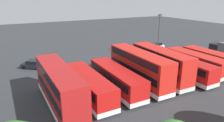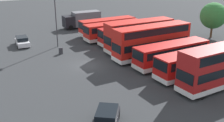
{
  "view_description": "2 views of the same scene",
  "coord_description": "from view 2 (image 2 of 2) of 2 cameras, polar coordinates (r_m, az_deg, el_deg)",
  "views": [
    {
      "loc": [
        16.92,
        29.99,
        11.58
      ],
      "look_at": [
        1.63,
        1.33,
        1.17
      ],
      "focal_mm": 32.26,
      "sensor_mm": 36.0,
      "label": 1
    },
    {
      "loc": [
        30.27,
        -13.66,
        12.66
      ],
      "look_at": [
        2.66,
        2.02,
        1.08
      ],
      "focal_mm": 43.86,
      "sensor_mm": 36.0,
      "label": 2
    }
  ],
  "objects": [
    {
      "name": "bus_single_deck_sixth",
      "position": [
        35.68,
        12.32,
        1.54
      ],
      "size": [
        2.63,
        10.62,
        2.95
      ],
      "color": "#B71411",
      "rests_on": "ground"
    },
    {
      "name": "waste_bin_yellow",
      "position": [
        40.41,
        -10.63,
        2.13
      ],
      "size": [
        0.6,
        0.6,
        0.95
      ],
      "primitive_type": "cylinder",
      "color": "#333338",
      "rests_on": "ground"
    },
    {
      "name": "box_truck_blue",
      "position": [
        56.04,
        -6.18,
        8.65
      ],
      "size": [
        2.83,
        7.6,
        3.2
      ],
      "color": "#595960",
      "rests_on": "ground"
    },
    {
      "name": "lamp_post_tall",
      "position": [
        43.0,
        -11.66,
        9.17
      ],
      "size": [
        0.7,
        0.3,
        8.34
      ],
      "color": "#38383D",
      "rests_on": "ground"
    },
    {
      "name": "bus_double_decker_fifth",
      "position": [
        37.96,
        8.35,
        4.22
      ],
      "size": [
        2.61,
        11.48,
        4.55
      ],
      "color": "red",
      "rests_on": "ground"
    },
    {
      "name": "bus_single_deck_near_end",
      "position": [
        50.06,
        -0.92,
        7.29
      ],
      "size": [
        2.68,
        10.5,
        2.95
      ],
      "color": "red",
      "rests_on": "ground"
    },
    {
      "name": "bus_double_decker_fourth",
      "position": [
        40.84,
        5.74,
        5.45
      ],
      "size": [
        2.9,
        10.79,
        4.55
      ],
      "color": "red",
      "rests_on": "ground"
    },
    {
      "name": "ground_plane",
      "position": [
        35.54,
        -4.96,
        -0.91
      ],
      "size": [
        140.0,
        140.0,
        0.0
      ],
      "primitive_type": "plane",
      "color": "#2D3033"
    },
    {
      "name": "car_hatchback_silver",
      "position": [
        45.95,
        -18.22,
        3.93
      ],
      "size": [
        4.23,
        2.11,
        1.43
      ],
      "color": "silver",
      "rests_on": "ground"
    },
    {
      "name": "bus_single_deck_third",
      "position": [
        44.41,
        3.77,
        5.6
      ],
      "size": [
        2.63,
        10.63,
        2.95
      ],
      "color": "#B71411",
      "rests_on": "ground"
    },
    {
      "name": "bus_single_deck_seventh",
      "position": [
        33.23,
        16.89,
        -0.27
      ],
      "size": [
        2.72,
        10.55,
        2.95
      ],
      "color": "#B71411",
      "rests_on": "ground"
    },
    {
      "name": "car_small_green",
      "position": [
        22.6,
        -1.12,
        -11.92
      ],
      "size": [
        4.23,
        3.82,
        1.43
      ],
      "color": "black",
      "rests_on": "ground"
    },
    {
      "name": "tree_midleft",
      "position": [
        50.98,
        20.36,
        8.85
      ],
      "size": [
        4.51,
        4.51,
        6.11
      ],
      "color": "#4C3823",
      "rests_on": "ground"
    },
    {
      "name": "bus_single_deck_second",
      "position": [
        46.99,
        0.48,
        6.45
      ],
      "size": [
        2.65,
        10.64,
        2.95
      ],
      "color": "red",
      "rests_on": "ground"
    }
  ]
}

